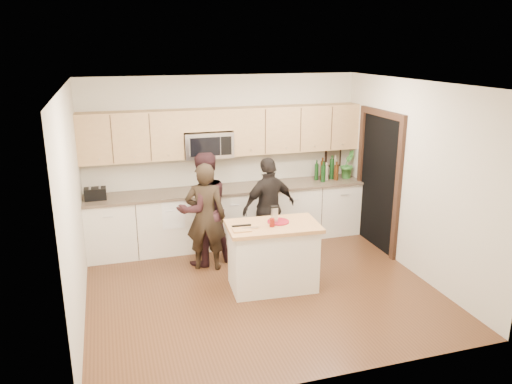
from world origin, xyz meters
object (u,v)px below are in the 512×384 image
object	(u,v)px
island	(273,256)
woman_right	(269,207)
woman_left	(206,217)
woman_center	(204,209)
toaster	(95,194)

from	to	relation	value
island	woman_right	world-z (taller)	woman_right
woman_left	woman_right	distance (m)	1.04
island	woman_center	bearing A→B (deg)	128.37
woman_left	woman_right	world-z (taller)	woman_left
island	woman_right	bearing A→B (deg)	78.41
island	woman_left	world-z (taller)	woman_left
toaster	woman_left	world-z (taller)	woman_left
island	woman_left	size ratio (longest dim) A/B	0.79
toaster	woman_left	size ratio (longest dim) A/B	0.20
woman_center	woman_right	distance (m)	1.01
woman_center	island	bearing A→B (deg)	109.57
island	woman_center	world-z (taller)	woman_center
woman_left	woman_center	size ratio (longest dim) A/B	0.94
woman_right	toaster	bearing A→B (deg)	-28.83
woman_center	woman_right	bearing A→B (deg)	165.75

